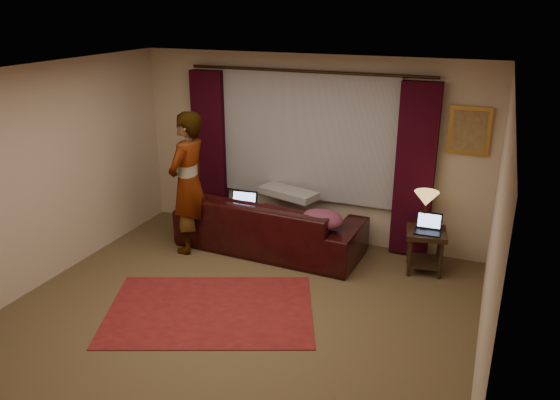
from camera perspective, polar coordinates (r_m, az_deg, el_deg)
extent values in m
cube|color=brown|center=(6.06, -5.25, -12.53)|extent=(5.00, 5.00, 0.01)
cube|color=silver|center=(5.15, -6.18, 12.72)|extent=(5.00, 5.00, 0.02)
cube|color=beige|center=(7.66, 2.95, 5.31)|extent=(5.00, 0.02, 2.60)
cube|color=beige|center=(3.69, -24.33, -13.90)|extent=(5.00, 0.02, 2.60)
cube|color=beige|center=(6.94, -24.37, 1.92)|extent=(0.02, 5.00, 2.60)
cube|color=beige|center=(4.91, 21.30, -4.77)|extent=(0.02, 5.00, 2.60)
cube|color=#9A9AA1|center=(7.55, 2.83, 6.67)|extent=(2.50, 0.05, 1.80)
cube|color=black|center=(8.19, -7.33, 5.28)|extent=(0.50, 0.14, 2.30)
cube|color=black|center=(7.26, 13.92, 2.91)|extent=(0.50, 0.14, 2.30)
cylinder|color=black|center=(7.35, 2.81, 13.27)|extent=(0.04, 0.04, 3.40)
cube|color=#C28834|center=(7.14, 19.18, 6.86)|extent=(0.50, 0.04, 0.60)
imported|color=black|center=(7.45, -1.05, -1.47)|extent=(2.59, 1.23, 1.03)
cube|color=#969590|center=(7.46, 0.90, 2.73)|extent=(0.89, 0.56, 0.10)
ellipsoid|color=brown|center=(6.94, 4.30, -2.12)|extent=(0.64, 0.53, 0.24)
cube|color=maroon|center=(6.26, -7.29, -11.30)|extent=(2.67, 2.25, 0.01)
cube|color=black|center=(7.16, 14.88, -5.15)|extent=(0.56, 0.56, 0.56)
imported|color=#969590|center=(7.38, -9.54, 1.75)|extent=(0.59, 0.59, 1.93)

